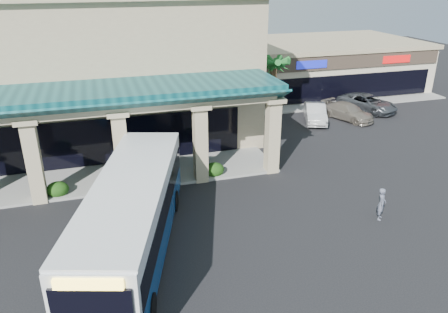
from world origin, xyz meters
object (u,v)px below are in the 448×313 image
object	(u,v)px
car_white	(315,113)
car_gray	(367,103)
pedestrian	(381,204)
car_red	(348,112)
transit_bus	(133,218)

from	to	relation	value
car_white	car_gray	bearing A→B (deg)	35.01
pedestrian	car_red	world-z (taller)	pedestrian
car_white	car_red	xyz separation A→B (m)	(2.91, -0.25, -0.07)
pedestrian	transit_bus	bearing A→B (deg)	124.41
car_gray	car_red	bearing A→B (deg)	-174.50
pedestrian	car_gray	xyz separation A→B (m)	(10.02, 16.32, -0.11)
transit_bus	car_gray	size ratio (longest dim) A/B	2.37
transit_bus	pedestrian	size ratio (longest dim) A/B	7.43
car_red	car_gray	world-z (taller)	car_gray
pedestrian	car_gray	bearing A→B (deg)	6.04
car_red	transit_bus	bearing A→B (deg)	-165.54
car_red	car_gray	bearing A→B (deg)	7.23
transit_bus	car_gray	bearing A→B (deg)	52.29
transit_bus	pedestrian	xyz separation A→B (m)	(12.13, -0.67, -0.92)
car_white	car_gray	world-z (taller)	car_white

